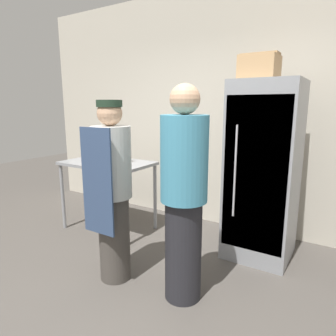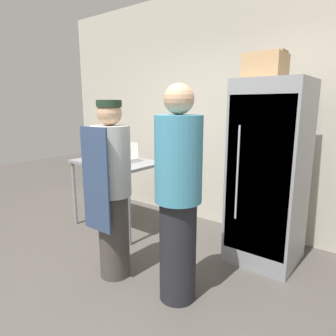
# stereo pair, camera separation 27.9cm
# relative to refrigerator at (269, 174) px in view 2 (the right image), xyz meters

# --- Properties ---
(ground_plane) EXTENTS (14.00, 14.00, 0.00)m
(ground_plane) POSITION_rel_refrigerator_xyz_m (-0.58, -1.52, -0.93)
(ground_plane) COLOR #4C4742
(back_wall) EXTENTS (6.40, 0.12, 3.08)m
(back_wall) POSITION_rel_refrigerator_xyz_m (-0.58, 0.66, 0.61)
(back_wall) COLOR beige
(back_wall) RESTS_ON ground_plane
(refrigerator) EXTENTS (0.66, 0.69, 1.85)m
(refrigerator) POSITION_rel_refrigerator_xyz_m (0.00, 0.00, 0.00)
(refrigerator) COLOR gray
(refrigerator) RESTS_ON ground_plane
(prep_counter) EXTENTS (1.12, 0.71, 0.90)m
(prep_counter) POSITION_rel_refrigerator_xyz_m (-1.87, -0.33, -0.13)
(prep_counter) COLOR gray
(prep_counter) RESTS_ON ground_plane
(donut_box) EXTENTS (0.28, 0.20, 0.24)m
(donut_box) POSITION_rel_refrigerator_xyz_m (-1.75, -0.29, 0.02)
(donut_box) COLOR silver
(donut_box) RESTS_ON prep_counter
(blender_pitcher) EXTENTS (0.15, 0.15, 0.28)m
(blender_pitcher) POSITION_rel_refrigerator_xyz_m (-2.27, -0.23, 0.10)
(blender_pitcher) COLOR #99999E
(blender_pitcher) RESTS_ON prep_counter
(cardboard_storage_box) EXTENTS (0.36, 0.34, 0.25)m
(cardboard_storage_box) POSITION_rel_refrigerator_xyz_m (-0.10, -0.01, 1.05)
(cardboard_storage_box) COLOR tan
(cardboard_storage_box) RESTS_ON refrigerator
(person_baker) EXTENTS (0.35, 0.37, 1.65)m
(person_baker) POSITION_rel_refrigerator_xyz_m (-1.02, -1.18, -0.07)
(person_baker) COLOR #47423D
(person_baker) RESTS_ON ground_plane
(person_customer) EXTENTS (0.38, 0.38, 1.77)m
(person_customer) POSITION_rel_refrigerator_xyz_m (-0.34, -1.09, -0.02)
(person_customer) COLOR #232328
(person_customer) RESTS_ON ground_plane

